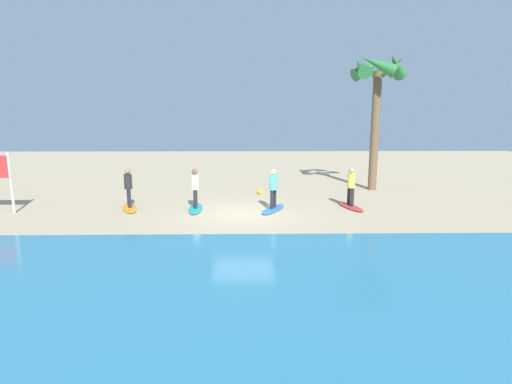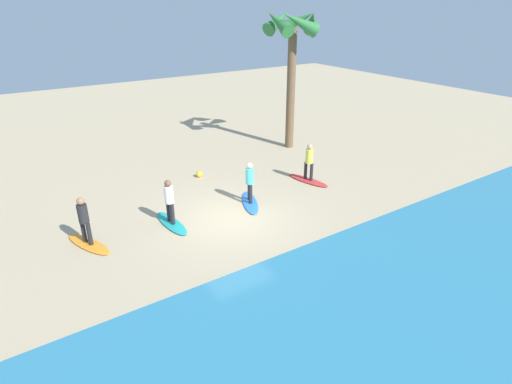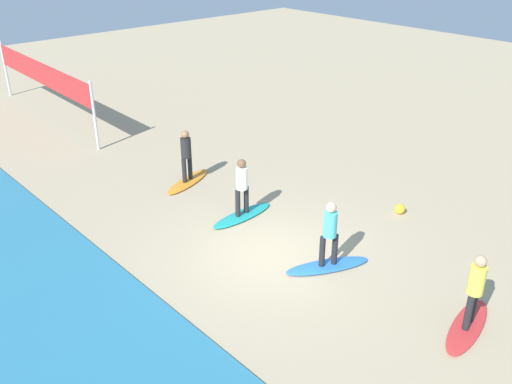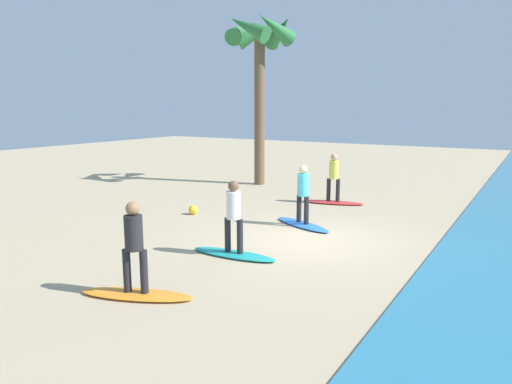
% 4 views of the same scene
% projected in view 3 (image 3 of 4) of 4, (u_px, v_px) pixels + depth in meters
% --- Properties ---
extents(ground_plane, '(60.00, 60.00, 0.00)m').
position_uv_depth(ground_plane, '(270.00, 256.00, 13.83)').
color(ground_plane, tan).
extents(surfboard_red, '(1.02, 2.17, 0.09)m').
position_uv_depth(surfboard_red, '(467.00, 326.00, 11.40)').
color(surfboard_red, red).
rests_on(surfboard_red, ground).
extents(surfer_red, '(0.32, 0.45, 1.64)m').
position_uv_depth(surfer_red, '(476.00, 286.00, 10.96)').
color(surfer_red, '#232328').
rests_on(surfer_red, surfboard_red).
extents(surfboard_blue, '(1.38, 2.14, 0.09)m').
position_uv_depth(surfboard_blue, '(327.00, 266.00, 13.37)').
color(surfboard_blue, blue).
rests_on(surfboard_blue, ground).
extents(surfer_blue, '(0.32, 0.43, 1.64)m').
position_uv_depth(surfer_blue, '(330.00, 230.00, 12.94)').
color(surfer_blue, '#232328').
rests_on(surfer_blue, surfboard_blue).
extents(surfboard_teal, '(0.67, 2.13, 0.09)m').
position_uv_depth(surfboard_teal, '(242.00, 215.00, 15.64)').
color(surfboard_teal, teal).
rests_on(surfboard_teal, ground).
extents(surfer_teal, '(0.32, 0.46, 1.64)m').
position_uv_depth(surfer_teal, '(242.00, 183.00, 15.21)').
color(surfer_teal, '#232328').
rests_on(surfer_teal, surfboard_teal).
extents(surfboard_orange, '(1.26, 2.16, 0.09)m').
position_uv_depth(surfboard_orange, '(188.00, 181.00, 17.65)').
color(surfboard_orange, orange).
rests_on(surfboard_orange, ground).
extents(surfer_orange, '(0.32, 0.44, 1.64)m').
position_uv_depth(surfer_orange, '(186.00, 152.00, 17.21)').
color(surfer_orange, '#232328').
rests_on(surfer_orange, surfboard_orange).
extents(volleyball_net, '(9.10, 0.33, 2.50)m').
position_uv_depth(volleyball_net, '(42.00, 76.00, 22.50)').
color(volleyball_net, silver).
rests_on(volleyball_net, ground).
extents(beach_ball, '(0.29, 0.29, 0.29)m').
position_uv_depth(beach_ball, '(400.00, 209.00, 15.77)').
color(beach_ball, yellow).
rests_on(beach_ball, ground).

